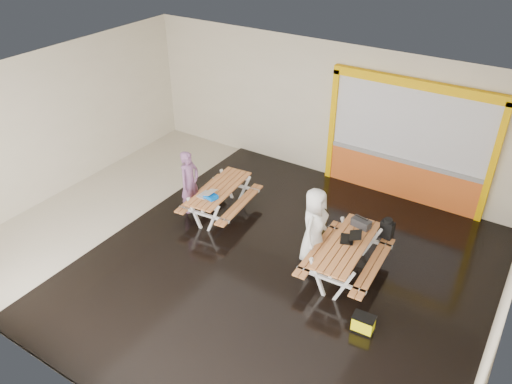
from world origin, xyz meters
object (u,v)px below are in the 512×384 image
Objects in this scene: laptop_left at (207,194)px; laptop_right at (350,238)px; toolbox at (361,223)px; dark_case at (313,268)px; person_right at (314,226)px; picnic_table_right at (347,251)px; picnic_table_left at (220,194)px; fluke_bag at (363,324)px; person_left at (190,183)px; blue_pouch at (211,196)px; backpack at (387,228)px.

laptop_right is at bearing 2.85° from laptop_left.
dark_case is at bearing -121.71° from toolbox.
picnic_table_right is at bearing -104.73° from person_right.
toolbox is at bearing 58.29° from dark_case.
dark_case is (2.72, -0.66, -0.45)m from picnic_table_left.
fluke_bag is at bearing -15.36° from laptop_left.
toolbox is at bearing 11.65° from laptop_left.
blue_pouch is at bearing -105.36° from person_left.
person_right is 2.42m from blue_pouch.
person_left reaches higher than picnic_table_right.
laptop_right reaches higher than laptop_left.
person_left is at bearing 173.07° from dark_case.
laptop_left reaches higher than fluke_bag.
toolbox reaches higher than blue_pouch.
picnic_table_left is at bearing 101.47° from blue_pouch.
blue_pouch reaches higher than dark_case.
blue_pouch is at bearing 89.69° from person_right.
backpack is at bearing -79.35° from person_left.
person_right is (3.18, -0.03, 0.04)m from person_left.
picnic_table_left is 3.76m from backpack.
backpack is at bearing 8.58° from picnic_table_left.
picnic_table_right is 3.20m from blue_pouch.
toolbox is (3.18, 0.70, 0.09)m from blue_pouch.
laptop_left is 1.30× the size of blue_pouch.
blue_pouch is 0.66× the size of backpack.
dark_case is at bearing -156.35° from picnic_table_right.
blue_pouch is 0.71× the size of toolbox.
person_left is 3.21× the size of laptop_right.
person_right is 0.76m from laptop_right.
laptop_left reaches higher than dark_case.
person_right reaches higher than picnic_table_right.
picnic_table_right is 3.96m from person_left.
picnic_table_right reaches higher than dark_case.
picnic_table_right is 5.40× the size of laptop_left.
laptop_left reaches higher than picnic_table_left.
laptop_left is 0.86× the size of backpack.
picnic_table_right is 5.53× the size of dark_case.
backpack is (0.45, 0.83, -0.12)m from laptop_right.
backpack is (3.71, 0.56, 0.15)m from picnic_table_left.
picnic_table_left is at bearing -175.71° from toolbox.
person_left is 3.98m from toolbox.
toolbox is at bearing 4.29° from picnic_table_left.
toolbox is at bearing 90.55° from picnic_table_right.
person_right is at bearing 179.95° from laptop_right.
picnic_table_left is at bearing 85.67° from laptop_left.
backpack is (0.43, 0.97, 0.12)m from picnic_table_right.
fluke_bag is (0.88, -1.31, -0.63)m from laptop_right.
picnic_table_right is at bearing 23.65° from dark_case.
picnic_table_left is 4.53× the size of backpack.
fluke_bag is (4.15, -1.59, -0.37)m from picnic_table_left.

